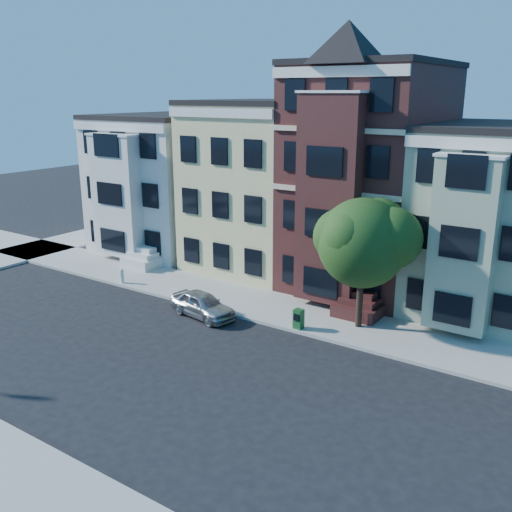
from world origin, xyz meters
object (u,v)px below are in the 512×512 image
Objects in this scene: newspaper_box at (299,319)px; fire_hydrant at (122,277)px; parked_car at (202,305)px; street_tree at (362,249)px.

newspaper_box reaches higher than fire_hydrant.
fire_hydrant is at bearing -176.80° from newspaper_box.
newspaper_box is at bearing -67.69° from parked_car.
parked_car is 5.51× the size of fire_hydrant.
parked_car is at bearing -9.10° from fire_hydrant.
parked_car is 6.96m from fire_hydrant.
street_tree is 2.03× the size of parked_car.
street_tree is 8.29m from parked_car.
parked_car is at bearing -164.01° from newspaper_box.
street_tree reaches higher than fire_hydrant.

